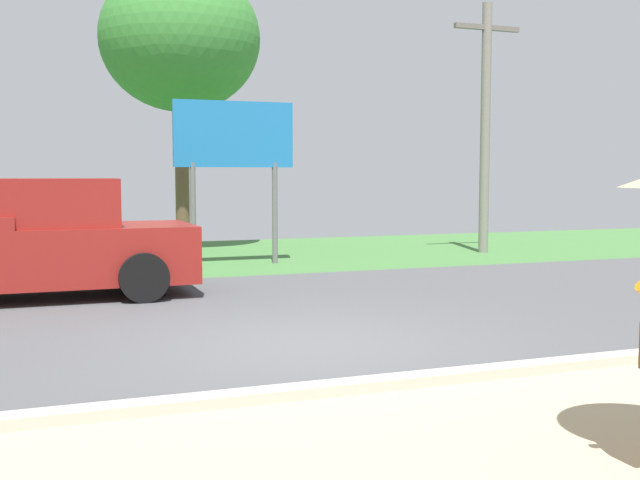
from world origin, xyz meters
The scene contains 5 objects.
ground_plane centered at (0.00, 2.95, -0.05)m, with size 40.00×22.00×0.20m.
pickup_truck centered at (-3.08, 4.59, 0.87)m, with size 5.20×2.28×1.88m.
utility_pole centered at (7.59, 8.35, 3.24)m, with size 1.80×0.24×6.14m.
roadside_billboard centered at (1.09, 7.88, 2.55)m, with size 2.60×0.12×3.50m.
tree_left_far centered at (0.68, 11.83, 5.40)m, with size 4.10×4.10×7.29m.
Camera 1 is at (-2.92, -8.21, 1.93)m, focal length 43.15 mm.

